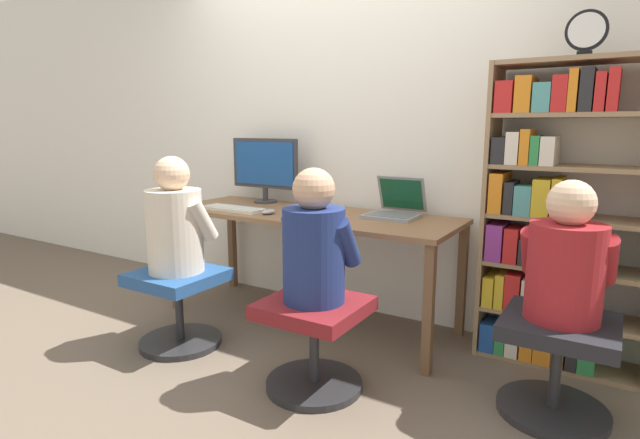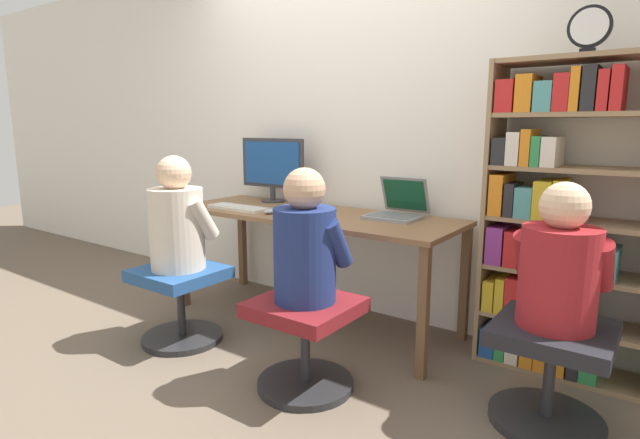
{
  "view_description": "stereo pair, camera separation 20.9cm",
  "coord_description": "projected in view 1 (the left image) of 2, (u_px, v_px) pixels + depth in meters",
  "views": [
    {
      "loc": [
        1.73,
        -2.33,
        1.29
      ],
      "look_at": [
        0.2,
        0.15,
        0.74
      ],
      "focal_mm": 28.0,
      "sensor_mm": 36.0,
      "label": 1
    },
    {
      "loc": [
        1.9,
        -2.22,
        1.29
      ],
      "look_at": [
        0.2,
        0.15,
        0.74
      ],
      "focal_mm": 28.0,
      "sensor_mm": 36.0,
      "label": 2
    }
  ],
  "objects": [
    {
      "name": "computer_mouse_by_keyboard",
      "position": [
        268.0,
        212.0,
        3.17
      ],
      "size": [
        0.07,
        0.11,
        0.03
      ],
      "color": "#99999E",
      "rests_on": "desk"
    },
    {
      "name": "desktop_monitor",
      "position": [
        265.0,
        167.0,
        3.62
      ],
      "size": [
        0.57,
        0.17,
        0.47
      ],
      "color": "#333338",
      "rests_on": "desk"
    },
    {
      "name": "person_near_shelf",
      "position": [
        566.0,
        261.0,
        2.15
      ],
      "size": [
        0.39,
        0.32,
        0.62
      ],
      "color": "maroon",
      "rests_on": "office_chair_side"
    },
    {
      "name": "office_chair_left",
      "position": [
        179.0,
        301.0,
        2.95
      ],
      "size": [
        0.48,
        0.48,
        0.46
      ],
      "color": "#262628",
      "rests_on": "ground_plane"
    },
    {
      "name": "ground_plane",
      "position": [
        279.0,
        338.0,
        3.08
      ],
      "size": [
        14.0,
        14.0,
        0.0
      ],
      "primitive_type": "plane",
      "color": "brown"
    },
    {
      "name": "office_chair_right",
      "position": [
        314.0,
        336.0,
        2.45
      ],
      "size": [
        0.48,
        0.48,
        0.46
      ],
      "color": "#262628",
      "rests_on": "ground_plane"
    },
    {
      "name": "desk_clock",
      "position": [
        587.0,
        31.0,
        2.37
      ],
      "size": [
        0.19,
        0.03,
        0.21
      ],
      "color": "black",
      "rests_on": "bookshelf"
    },
    {
      "name": "person_at_monitor",
      "position": [
        175.0,
        223.0,
        2.87
      ],
      "size": [
        0.39,
        0.33,
        0.67
      ],
      "color": "beige",
      "rests_on": "office_chair_left"
    },
    {
      "name": "bookshelf",
      "position": [
        551.0,
        227.0,
        2.65
      ],
      "size": [
        0.84,
        0.3,
        1.62
      ],
      "color": "#997A56",
      "rests_on": "ground_plane"
    },
    {
      "name": "keyboard",
      "position": [
        233.0,
        209.0,
        3.31
      ],
      "size": [
        0.44,
        0.14,
        0.03
      ],
      "color": "silver",
      "rests_on": "desk"
    },
    {
      "name": "desk",
      "position": [
        308.0,
        223.0,
        3.24
      ],
      "size": [
        1.94,
        0.68,
        0.74
      ],
      "color": "brown",
      "rests_on": "ground_plane"
    },
    {
      "name": "wall_back",
      "position": [
        340.0,
        125.0,
        3.47
      ],
      "size": [
        10.0,
        0.05,
        2.6
      ],
      "color": "white",
      "rests_on": "ground_plane"
    },
    {
      "name": "laptop",
      "position": [
        395.0,
        209.0,
        3.08
      ],
      "size": [
        0.31,
        0.33,
        0.24
      ],
      "color": "gray",
      "rests_on": "desk"
    },
    {
      "name": "person_at_laptop",
      "position": [
        314.0,
        244.0,
        2.37
      ],
      "size": [
        0.37,
        0.32,
        0.65
      ],
      "color": "navy",
      "rests_on": "office_chair_right"
    },
    {
      "name": "office_chair_side",
      "position": [
        557.0,
        357.0,
        2.23
      ],
      "size": [
        0.48,
        0.48,
        0.46
      ],
      "color": "#262628",
      "rests_on": "ground_plane"
    }
  ]
}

